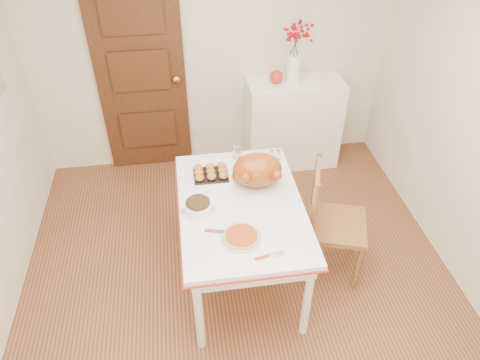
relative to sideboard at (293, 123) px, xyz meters
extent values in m
cube|color=#562B15|center=(-0.80, -1.78, -0.48)|extent=(3.50, 4.00, 0.00)
cube|color=beige|center=(-0.80, 0.22, 0.77)|extent=(3.50, 0.00, 2.50)
cube|color=#34170C|center=(-1.50, 0.19, 0.55)|extent=(0.85, 0.06, 2.06)
cube|color=white|center=(0.00, 0.00, 0.00)|extent=(0.95, 0.42, 0.95)
sphere|color=red|center=(-0.21, 0.00, 0.54)|extent=(0.13, 0.13, 0.13)
cylinder|color=#983913|center=(-0.83, -1.87, 0.34)|extent=(0.28, 0.28, 0.05)
cylinder|color=white|center=(-0.73, -0.95, 0.38)|extent=(0.07, 0.07, 0.12)
camera|label=1|loc=(-1.14, -3.90, 2.46)|focal=33.44mm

